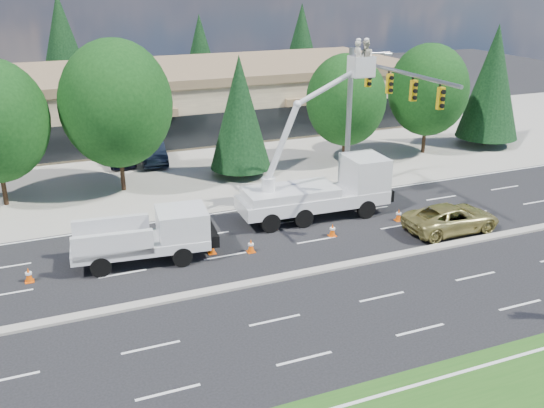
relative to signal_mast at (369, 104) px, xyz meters
name	(u,v)px	position (x,y,z in m)	size (l,w,h in m)	color
ground	(248,285)	(-10.03, -7.04, -6.06)	(140.00, 140.00, 0.00)	black
concrete_apron	(154,164)	(-10.03, 12.96, -6.05)	(140.00, 22.00, 0.01)	#9B978D
road_median	(248,284)	(-10.03, -7.04, -6.00)	(120.00, 0.55, 0.12)	#9B978D
strip_mall	(127,101)	(-10.03, 22.93, -3.23)	(50.40, 15.40, 5.50)	tan
tree_front_d	(116,104)	(-13.03, 7.96, -0.47)	(6.88, 6.88, 9.54)	#332114
tree_front_e	(240,113)	(-5.03, 7.96, -1.67)	(4.15, 4.15, 8.18)	#332114
tree_front_f	(346,100)	(2.97, 7.96, -1.43)	(5.70, 5.70, 7.91)	#332114
tree_front_g	(428,90)	(9.97, 7.96, -1.18)	(6.00, 6.00, 8.33)	#332114
tree_front_h	(492,82)	(15.97, 7.96, -0.95)	(4.83, 4.83, 9.53)	#332114
tree_back_b	(63,48)	(-14.03, 34.96, 0.09)	(5.82, 5.82, 11.46)	#332114
tree_back_c	(200,55)	(-0.03, 34.96, -1.17)	(4.62, 4.62, 9.10)	#332114
tree_back_d	(302,45)	(11.97, 34.96, -0.69)	(5.07, 5.07, 10.00)	#332114
signal_mast	(369,104)	(0.00, 0.00, 0.00)	(2.76, 10.16, 9.00)	gray
utility_pickup	(151,241)	(-13.46, -2.89, -5.04)	(6.64, 3.04, 2.46)	silver
bucket_truck	(327,180)	(-2.94, -0.87, -3.92)	(8.67, 3.02, 9.86)	silver
traffic_cone_a	(29,275)	(-19.05, -3.02, -5.72)	(0.40, 0.40, 0.70)	#DE4E07
traffic_cone_b	(212,247)	(-10.54, -3.28, -5.72)	(0.40, 0.40, 0.70)	#DE4E07
traffic_cone_c	(251,246)	(-8.69, -3.88, -5.72)	(0.40, 0.40, 0.70)	#DE4E07
traffic_cone_d	(332,230)	(-4.00, -3.65, -5.72)	(0.40, 0.40, 0.70)	#DE4E07
traffic_cone_e	(399,215)	(0.45, -3.14, -5.72)	(0.40, 0.40, 0.70)	#DE4E07
minivan	(452,218)	(2.25, -5.45, -5.32)	(2.45, 5.32, 1.48)	#A4994F
parked_car_west	(119,153)	(-12.33, 13.96, -5.28)	(1.83, 4.54, 1.55)	black
parked_car_east	(152,151)	(-10.03, 13.38, -5.22)	(1.76, 5.05, 1.66)	black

